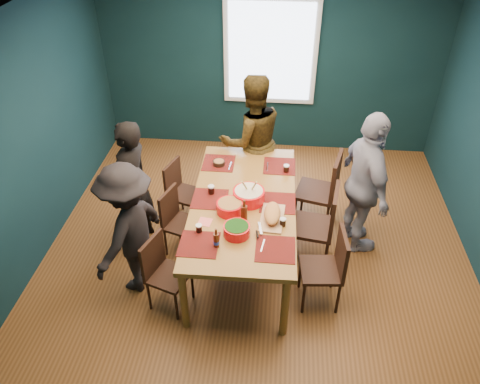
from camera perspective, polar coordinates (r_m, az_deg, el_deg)
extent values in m
cube|color=brown|center=(5.70, 2.06, -7.00)|extent=(5.00, 5.00, 0.01)
cube|color=white|center=(4.32, 2.88, 20.13)|extent=(5.00, 5.00, 0.01)
cube|color=#0E292F|center=(5.56, -24.40, 5.56)|extent=(0.01, 5.00, 2.70)
cube|color=#0E292F|center=(7.12, 3.68, 15.25)|extent=(5.00, 0.01, 2.70)
cube|color=#0E292F|center=(3.04, -0.69, -20.75)|extent=(5.00, 0.01, 2.70)
cube|color=silver|center=(7.02, 3.74, 16.69)|extent=(1.35, 0.06, 1.55)
cube|color=brown|center=(5.05, 0.44, -1.36)|extent=(1.15, 2.24, 0.06)
cylinder|color=brown|center=(4.66, -6.87, -12.81)|extent=(0.08, 0.08, 0.79)
cylinder|color=brown|center=(4.59, 5.50, -13.72)|extent=(0.08, 0.08, 0.79)
cylinder|color=brown|center=(6.16, -3.26, 1.58)|extent=(0.08, 0.08, 0.79)
cylinder|color=brown|center=(6.11, 5.84, 1.08)|extent=(0.08, 0.08, 0.79)
cube|color=#311910|center=(5.91, -6.64, -0.29)|extent=(0.47, 0.47, 0.04)
cube|color=#311910|center=(5.85, -8.24, 1.85)|extent=(0.15, 0.37, 0.41)
cylinder|color=#311910|center=(5.99, -8.58, -2.38)|extent=(0.03, 0.03, 0.38)
cylinder|color=#311910|center=(5.86, -5.87, -3.17)|extent=(0.03, 0.03, 0.38)
cylinder|color=#311910|center=(6.21, -7.10, -0.68)|extent=(0.03, 0.03, 0.38)
cylinder|color=#311910|center=(6.08, -4.45, -1.41)|extent=(0.03, 0.03, 0.38)
cube|color=#311910|center=(5.45, -6.95, -3.95)|extent=(0.47, 0.47, 0.04)
cube|color=#311910|center=(5.39, -8.68, -1.67)|extent=(0.15, 0.36, 0.41)
cylinder|color=#311910|center=(5.56, -9.05, -6.11)|extent=(0.03, 0.03, 0.38)
cylinder|color=#311910|center=(5.43, -6.16, -7.07)|extent=(0.03, 0.03, 0.38)
cylinder|color=#311910|center=(5.76, -7.40, -4.17)|extent=(0.03, 0.03, 0.38)
cylinder|color=#311910|center=(5.63, -4.59, -5.05)|extent=(0.03, 0.03, 0.38)
cube|color=#311910|center=(4.87, -8.62, -10.09)|extent=(0.48, 0.48, 0.04)
cube|color=#311910|center=(4.79, -10.62, -7.54)|extent=(0.16, 0.37, 0.42)
cylinder|color=#311910|center=(5.01, -11.01, -12.34)|extent=(0.03, 0.03, 0.39)
cylinder|color=#311910|center=(4.87, -7.77, -13.67)|extent=(0.03, 0.03, 0.39)
cylinder|color=#311910|center=(5.18, -9.00, -9.96)|extent=(0.03, 0.03, 0.39)
cylinder|color=#311910|center=(5.05, -5.83, -11.15)|extent=(0.03, 0.03, 0.39)
cube|color=#311910|center=(5.82, 9.26, 0.05)|extent=(0.57, 0.57, 0.04)
cube|color=#311910|center=(5.64, 11.62, 1.90)|extent=(0.16, 0.46, 0.51)
cylinder|color=#311910|center=(5.85, 6.69, -2.71)|extent=(0.04, 0.04, 0.48)
cylinder|color=#311910|center=(5.80, 10.52, -3.53)|extent=(0.04, 0.04, 0.48)
cylinder|color=#311910|center=(6.16, 7.61, -0.50)|extent=(0.04, 0.04, 0.48)
cylinder|color=#311910|center=(6.12, 11.25, -1.25)|extent=(0.04, 0.04, 0.48)
cube|color=#311910|center=(5.30, 8.81, -4.21)|extent=(0.53, 0.53, 0.04)
cube|color=#311910|center=(5.12, 11.38, -2.23)|extent=(0.12, 0.46, 0.50)
cylinder|color=#311910|center=(5.34, 6.17, -7.31)|extent=(0.04, 0.04, 0.47)
cylinder|color=#311910|center=(5.32, 10.38, -7.98)|extent=(0.04, 0.04, 0.47)
cylinder|color=#311910|center=(5.63, 6.85, -4.62)|extent=(0.04, 0.04, 0.47)
cylinder|color=#311910|center=(5.61, 10.83, -5.24)|extent=(0.04, 0.04, 0.47)
cube|color=#311910|center=(4.90, 9.82, -9.37)|extent=(0.44, 0.44, 0.04)
cube|color=#311910|center=(4.76, 12.34, -7.26)|extent=(0.07, 0.41, 0.45)
cylinder|color=#311910|center=(4.92, 7.75, -12.74)|extent=(0.03, 0.03, 0.42)
cylinder|color=#311910|center=(4.98, 11.86, -12.61)|extent=(0.03, 0.03, 0.42)
cylinder|color=#311910|center=(5.16, 7.35, -9.79)|extent=(0.03, 0.03, 0.42)
cylinder|color=#311910|center=(5.21, 11.24, -9.71)|extent=(0.03, 0.03, 0.42)
imported|color=black|center=(5.46, -13.02, 0.74)|extent=(0.56, 0.68, 1.61)
imported|color=black|center=(6.04, 1.44, 6.32)|extent=(1.05, 0.95, 1.77)
imported|color=white|center=(5.39, 15.00, 0.81)|extent=(0.70, 1.11, 1.75)
imported|color=black|center=(4.91, -13.32, -4.51)|extent=(0.89, 1.13, 1.53)
cylinder|color=red|center=(4.85, -1.25, -1.88)|extent=(0.28, 0.28, 0.11)
cylinder|color=#528E33|center=(4.82, -1.25, -1.40)|extent=(0.25, 0.25, 0.02)
cylinder|color=red|center=(4.99, 1.07, -0.48)|extent=(0.34, 0.34, 0.14)
cylinder|color=beige|center=(4.95, 1.08, 0.10)|extent=(0.30, 0.30, 0.02)
cylinder|color=tan|center=(4.92, 1.61, 0.56)|extent=(0.10, 0.19, 0.27)
cylinder|color=tan|center=(4.93, 0.69, 0.61)|extent=(0.08, 0.19, 0.27)
cylinder|color=red|center=(4.58, -0.41, -4.69)|extent=(0.26, 0.26, 0.11)
cylinder|color=#194310|center=(4.54, -0.41, -4.22)|extent=(0.23, 0.23, 0.02)
cube|color=tan|center=(4.80, 3.93, -3.19)|extent=(0.26, 0.48, 0.02)
ellipsoid|color=#D1814B|center=(4.76, 3.96, -2.60)|extent=(0.19, 0.38, 0.11)
cube|color=#AEAEB5|center=(4.65, 2.48, -4.40)|extent=(0.06, 0.19, 0.00)
cylinder|color=black|center=(4.57, 2.11, -5.18)|extent=(0.04, 0.10, 0.02)
sphere|color=#175714|center=(4.68, 3.91, -3.32)|extent=(0.03, 0.03, 0.03)
sphere|color=#175714|center=(4.76, 3.96, -2.54)|extent=(0.03, 0.03, 0.03)
sphere|color=#175714|center=(4.84, 4.01, -1.79)|extent=(0.03, 0.03, 0.03)
cylinder|color=black|center=(5.60, -2.59, 3.54)|extent=(0.14, 0.14, 0.06)
cylinder|color=#528E33|center=(5.59, -2.59, 3.75)|extent=(0.12, 0.12, 0.01)
cylinder|color=#461B0C|center=(4.44, -2.91, -5.89)|extent=(0.06, 0.06, 0.16)
cylinder|color=#461B0C|center=(4.37, -2.95, -4.84)|extent=(0.02, 0.02, 0.06)
cylinder|color=#1B3DBF|center=(4.46, -2.90, -6.14)|extent=(0.06, 0.06, 0.03)
cylinder|color=#461B0C|center=(4.71, 0.50, -2.65)|extent=(0.07, 0.07, 0.19)
cylinder|color=#461B0C|center=(4.63, 0.51, -1.40)|extent=(0.03, 0.03, 0.07)
cylinder|color=black|center=(4.63, -5.02, -4.47)|extent=(0.06, 0.06, 0.09)
cylinder|color=silver|center=(4.60, -5.05, -4.10)|extent=(0.06, 0.06, 0.01)
cylinder|color=black|center=(4.71, 5.25, -3.69)|extent=(0.06, 0.06, 0.09)
cylinder|color=silver|center=(4.68, 5.27, -3.32)|extent=(0.06, 0.06, 0.01)
cylinder|color=black|center=(5.49, 5.66, 2.84)|extent=(0.06, 0.06, 0.09)
cylinder|color=silver|center=(5.46, 5.69, 3.20)|extent=(0.07, 0.07, 0.01)
cylinder|color=black|center=(5.12, -3.53, 0.26)|extent=(0.07, 0.07, 0.10)
cylinder|color=silver|center=(5.09, -3.55, 0.67)|extent=(0.07, 0.07, 0.01)
cube|color=#F36B66|center=(5.04, 4.94, -1.14)|extent=(0.18, 0.18, 0.00)
cube|color=#F36B66|center=(4.77, -4.30, -3.66)|extent=(0.15, 0.15, 0.00)
cube|color=#F36B66|center=(4.52, 3.68, -6.28)|extent=(0.19, 0.19, 0.00)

